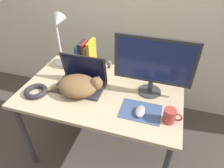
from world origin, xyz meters
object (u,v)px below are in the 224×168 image
Objects in this scene: cat at (79,85)px; webcam at (109,63)px; cable_coil at (36,91)px; mug at (170,116)px; desk_lamp at (59,31)px; laptop at (81,81)px; computer_mouse at (140,111)px; external_monitor at (153,64)px; book_row at (86,55)px.

webcam is (0.10, 0.40, -0.02)m from cat.
mug is at bearing 0.27° from cable_coil.
desk_lamp is 0.53m from cable_coil.
laptop is 3.10× the size of mug.
desk_lamp reaches higher than webcam.
desk_lamp is at bearing 87.99° from cable_coil.
computer_mouse is at bearing 1.50° from cable_coil.
cat is at bearing -162.19° from external_monitor.
mug reaches higher than computer_mouse.
book_row reaches higher than laptop.
desk_lamp reaches higher than laptop.
cable_coil is (-0.82, -0.27, -0.23)m from external_monitor.
book_row is 2.16× the size of mug.
laptop is at bearing -111.77° from webcam.
cable_coil is at bearing -179.73° from mug.
desk_lamp is 0.50m from webcam.
desk_lamp is 2.82× the size of cable_coil.
cable_coil is 0.66m from webcam.
book_row is (-0.57, 0.45, 0.10)m from computer_mouse.
external_monitor is at bearing -30.68° from webcam.
desk_lamp is at bearing -168.18° from webcam.
desk_lamp is (-0.27, 0.23, 0.29)m from laptop.
external_monitor is 2.15× the size of book_row.
computer_mouse is 0.95× the size of mug.
computer_mouse is at bearing -18.50° from laptop.
laptop is at bearing -171.38° from external_monitor.
laptop is 0.09m from cat.
laptop is 2.15× the size of cable_coil.
computer_mouse is 0.61m from webcam.
desk_lamp is at bearing 169.14° from external_monitor.
external_monitor reaches higher than mug.
webcam is (-0.37, 0.49, 0.03)m from computer_mouse.
mug reaches higher than cable_coil.
mug is (0.19, -0.02, 0.03)m from computer_mouse.
mug is (0.97, -0.42, -0.28)m from desk_lamp.
external_monitor is (0.51, 0.16, 0.18)m from cat.
mug is at bearing -23.37° from desk_lamp.
external_monitor is 0.82m from desk_lamp.
webcam is at bearing 127.63° from computer_mouse.
desk_lamp reaches higher than cat.
cat reaches higher than cable_coil.
desk_lamp reaches higher than mug.
cable_coil is at bearing -92.01° from desk_lamp.
mug is at bearing -58.13° from external_monitor.
desk_lamp is 1.09m from mug.
cat is 0.86× the size of desk_lamp.
mug reaches higher than webcam.
cat is at bearing -46.75° from desk_lamp.
laptop is 0.57m from external_monitor.
cable_coil is at bearing -129.43° from webcam.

